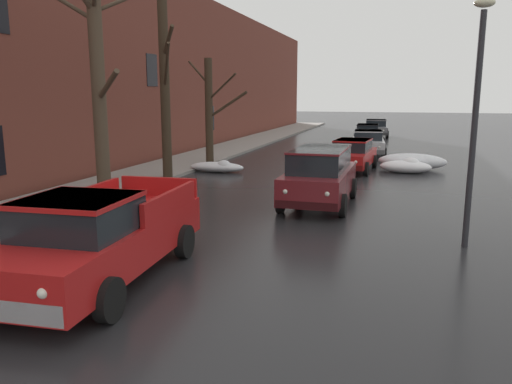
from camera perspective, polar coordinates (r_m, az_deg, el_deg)
name	(u,v)px	position (r m, az deg, el deg)	size (l,w,h in m)	color
left_sidewalk_slab	(148,173)	(22.55, -12.06, 2.06)	(3.17, 80.00, 0.13)	gray
brick_townhouse_facade	(100,64)	(23.39, -17.17, 13.64)	(0.63, 80.00, 9.49)	brown
snow_bank_along_left_kerb	(414,162)	(24.76, 17.38, 3.29)	(3.12, 1.08, 0.75)	white
snow_bank_mid_block_left	(218,167)	(22.91, -4.32, 2.85)	(2.54, 0.98, 0.57)	white
snow_bank_near_corner_right	(407,166)	(23.61, 16.65, 2.79)	(2.25, 1.04, 0.69)	white
bare_tree_second_along_sidewalk	(98,83)	(16.74, -17.47, 11.70)	(3.42, 3.32, 7.61)	#4C3D2D
bare_tree_mid_block	(165,88)	(20.79, -10.23, 11.53)	(1.56, 2.53, 7.27)	#382B1E
bare_tree_far_down_block	(210,111)	(25.10, -5.22, 9.14)	(3.25, 1.12, 5.18)	#382B1E
pickup_truck_red_approaching_near_lane	(99,237)	(9.81, -17.33, -4.87)	(2.45, 5.52, 1.76)	red
suv_maroon_parked_kerbside_close	(320,174)	(16.04, 7.22, 1.99)	(2.04, 4.57, 1.82)	maroon
sedan_red_parked_kerbside_mid	(352,154)	(23.73, 10.79, 4.23)	(2.17, 4.32, 1.42)	red
sedan_silver_parked_far_down_block	(368,142)	(29.86, 12.52, 5.52)	(2.24, 4.20, 1.42)	#B7B7BC
sedan_black_queued_behind_truck	(367,134)	(35.99, 12.48, 6.42)	(1.98, 4.30, 1.42)	black
sedan_grey_at_far_intersection	(376,128)	(42.68, 13.39, 7.07)	(2.19, 4.21, 1.42)	slate
fire_hydrant	(34,223)	(13.60, -23.75, -3.23)	(0.42, 0.22, 0.71)	red
street_lamp_post	(476,112)	(12.25, 23.55, 8.28)	(0.44, 0.24, 5.48)	#28282D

